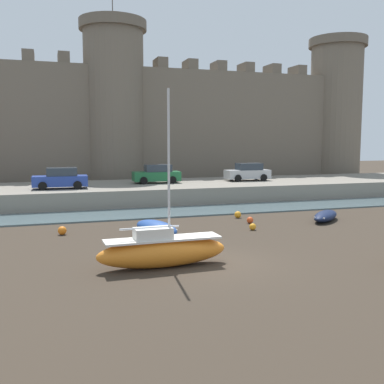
# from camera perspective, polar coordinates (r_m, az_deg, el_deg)

# --- Properties ---
(ground_plane) EXTENTS (160.00, 160.00, 0.00)m
(ground_plane) POSITION_cam_1_polar(r_m,az_deg,el_deg) (19.10, 3.52, -8.96)
(ground_plane) COLOR #382D23
(water_channel) EXTENTS (80.00, 4.50, 0.10)m
(water_channel) POSITION_cam_1_polar(r_m,az_deg,el_deg) (31.73, -5.34, -2.67)
(water_channel) COLOR slate
(water_channel) RESTS_ON ground
(quay_road) EXTENTS (65.48, 10.00, 1.41)m
(quay_road) POSITION_cam_1_polar(r_m,az_deg,el_deg) (38.68, -7.66, -0.06)
(quay_road) COLOR gray
(quay_road) RESTS_ON ground
(castle) EXTENTS (60.29, 6.81, 20.22)m
(castle) POSITION_cam_1_polar(r_m,az_deg,el_deg) (47.79, -9.80, 9.40)
(castle) COLOR #706354
(castle) RESTS_ON ground
(rowboat_midflat_right) EXTENTS (3.38, 3.19, 0.65)m
(rowboat_midflat_right) POSITION_cam_1_polar(r_m,az_deg,el_deg) (29.91, 16.59, -2.90)
(rowboat_midflat_right) COLOR #141E3D
(rowboat_midflat_right) RESTS_ON ground
(rowboat_foreground_centre) EXTENTS (2.43, 3.72, 0.79)m
(rowboat_foreground_centre) POSITION_cam_1_polar(r_m,az_deg,el_deg) (24.47, -4.56, -4.54)
(rowboat_foreground_centre) COLOR #234793
(rowboat_foreground_centre) RESTS_ON ground
(sailboat_midflat_left) EXTENTS (5.40, 1.40, 7.14)m
(sailboat_midflat_left) POSITION_cam_1_polar(r_m,az_deg,el_deg) (18.32, -3.79, -7.37)
(sailboat_midflat_left) COLOR orange
(sailboat_midflat_left) RESTS_ON ground
(mooring_buoy_near_shore) EXTENTS (0.47, 0.47, 0.47)m
(mooring_buoy_near_shore) POSITION_cam_1_polar(r_m,az_deg,el_deg) (25.51, -16.16, -4.73)
(mooring_buoy_near_shore) COLOR orange
(mooring_buoy_near_shore) RESTS_ON ground
(mooring_buoy_near_channel) EXTENTS (0.41, 0.41, 0.41)m
(mooring_buoy_near_channel) POSITION_cam_1_polar(r_m,az_deg,el_deg) (28.11, 7.38, -3.56)
(mooring_buoy_near_channel) COLOR #E04C1E
(mooring_buoy_near_channel) RESTS_ON ground
(mooring_buoy_off_centre) EXTENTS (0.39, 0.39, 0.39)m
(mooring_buoy_off_centre) POSITION_cam_1_polar(r_m,az_deg,el_deg) (26.04, 7.71, -4.39)
(mooring_buoy_off_centre) COLOR orange
(mooring_buoy_off_centre) RESTS_ON ground
(mooring_buoy_mid_mud) EXTENTS (0.45, 0.45, 0.45)m
(mooring_buoy_mid_mud) POSITION_cam_1_polar(r_m,az_deg,el_deg) (29.97, 5.84, -2.88)
(mooring_buoy_mid_mud) COLOR orange
(mooring_buoy_mid_mud) RESTS_ON ground
(car_quay_centre_west) EXTENTS (4.15, 1.97, 1.62)m
(car_quay_centre_west) POSITION_cam_1_polar(r_m,az_deg,el_deg) (42.10, 7.09, 2.50)
(car_quay_centre_west) COLOR #B2B5B7
(car_quay_centre_west) RESTS_ON quay_road
(car_quay_centre_east) EXTENTS (4.15, 1.97, 1.62)m
(car_quay_centre_east) POSITION_cam_1_polar(r_m,az_deg,el_deg) (39.49, -4.49, 2.27)
(car_quay_centre_east) COLOR #1E6638
(car_quay_centre_east) RESTS_ON quay_road
(car_quay_east) EXTENTS (4.15, 1.97, 1.62)m
(car_quay_east) POSITION_cam_1_polar(r_m,az_deg,el_deg) (36.13, -16.34, 1.64)
(car_quay_east) COLOR #263F99
(car_quay_east) RESTS_ON quay_road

